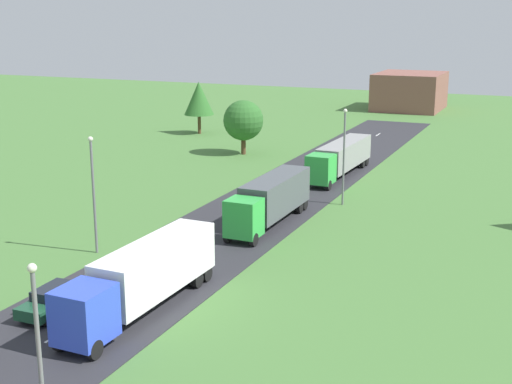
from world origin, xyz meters
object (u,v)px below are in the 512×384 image
truck_second (270,199)px  lamppost_third (344,152)px  lamppost_second (93,189)px  tree_oak (199,98)px  truck_lead (143,276)px  truck_third (340,157)px  lamppost_lead (39,350)px  tree_birch (243,120)px  distant_building (410,91)px  car_second (53,300)px

truck_second → lamppost_third: bearing=66.7°
lamppost_second → lamppost_third: 23.21m
lamppost_second → tree_oak: bearing=109.8°
truck_lead → lamppost_second: lamppost_second is taller
truck_lead → truck_third: (0.13, 37.99, -0.10)m
lamppost_third → tree_oak: 41.84m
lamppost_lead → truck_lead: bearing=106.1°
truck_second → tree_birch: (-14.29, 26.11, 1.97)m
truck_lead → distant_building: size_ratio=0.94×
truck_third → distant_building: 57.12m
distant_building → truck_second: bearing=-86.7°
truck_third → tree_birch: bearing=154.3°
car_second → truck_lead: bearing=27.1°
lamppost_lead → lamppost_third: 40.04m
car_second → tree_oak: (-21.73, 58.58, 4.19)m
truck_lead → car_second: (-4.56, -2.33, -1.31)m
lamppost_lead → tree_birch: 60.55m
truck_second → tree_oak: 45.94m
tree_oak → distant_building: size_ratio=0.53×
lamppost_third → tree_oak: (-29.98, 29.19, 0.24)m
tree_oak → tree_birch: bearing=-43.2°
truck_lead → lamppost_lead: (3.75, -12.98, 2.21)m
lamppost_second → car_second: bearing=-67.1°
truck_second → car_second: bearing=-102.5°
truck_second → tree_oak: size_ratio=1.65×
truck_lead → car_second: truck_lead is taller
car_second → lamppost_lead: lamppost_lead is taller
lamppost_lead → tree_oak: 75.46m
lamppost_third → distant_building: bearing=96.7°
tree_oak → car_second: bearing=-69.6°
truck_third → lamppost_lead: lamppost_lead is taller
lamppost_lead → lamppost_third: (-0.05, 40.04, 0.42)m
truck_second → distant_building: bearing=93.3°
truck_third → lamppost_second: 31.92m
truck_second → distant_building: (-4.34, 76.18, 1.07)m
truck_second → tree_birch: tree_birch is taller
truck_second → lamppost_lead: bearing=-83.5°
lamppost_lead → lamppost_third: lamppost_third is taller
truck_lead → distant_building: 95.03m
car_second → distant_building: (0.33, 97.26, 2.40)m
truck_third → tree_birch: size_ratio=2.17×
truck_third → car_second: truck_third is taller
tree_birch → car_second: bearing=-78.5°
lamppost_lead → car_second: bearing=128.0°
truck_lead → lamppost_third: size_ratio=1.51×
lamppost_second → tree_oak: lamppost_second is taller
car_second → lamppost_lead: bearing=-52.0°
lamppost_second → lamppost_lead: bearing=-58.7°
lamppost_second → distant_building: 87.63m
tree_birch → distant_building: tree_birch is taller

